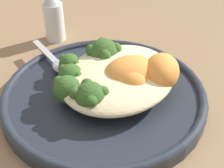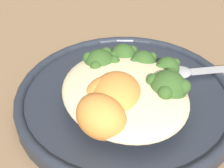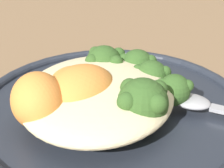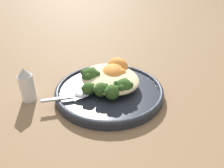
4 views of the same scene
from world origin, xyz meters
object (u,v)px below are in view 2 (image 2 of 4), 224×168
object	(u,v)px
broccoli_stalk_1	(155,76)
broccoli_stalk_2	(138,70)
spoon	(187,72)
sweet_potato_chunk_1	(105,93)
broccoli_stalk_3	(122,66)
sweet_potato_chunk_0	(101,117)
quinoa_mound	(126,95)
broccoli_stalk_4	(102,67)
broccoli_stalk_0	(158,90)
plate	(127,99)
sweet_potato_chunk_2	(116,96)

from	to	relation	value
broccoli_stalk_1	broccoli_stalk_2	size ratio (longest dim) A/B	1.18
spoon	sweet_potato_chunk_1	bearing A→B (deg)	-158.51
spoon	broccoli_stalk_3	bearing A→B (deg)	172.72
broccoli_stalk_2	broccoli_stalk_3	bearing A→B (deg)	102.57
sweet_potato_chunk_0	sweet_potato_chunk_1	bearing A→B (deg)	-31.54
spoon	broccoli_stalk_1	bearing A→B (deg)	-164.60
quinoa_mound	broccoli_stalk_4	size ratio (longest dim) A/B	2.00
broccoli_stalk_0	sweet_potato_chunk_1	world-z (taller)	broccoli_stalk_0
broccoli_stalk_1	broccoli_stalk_4	size ratio (longest dim) A/B	1.23
quinoa_mound	spoon	distance (m)	0.10
plate	sweet_potato_chunk_1	world-z (taller)	sweet_potato_chunk_1
broccoli_stalk_4	quinoa_mound	bearing A→B (deg)	-176.10
broccoli_stalk_0	broccoli_stalk_3	xyz separation A→B (m)	(0.06, 0.01, -0.01)
broccoli_stalk_0	sweet_potato_chunk_0	size ratio (longest dim) A/B	1.68
plate	spoon	world-z (taller)	spoon
quinoa_mound	sweet_potato_chunk_1	distance (m)	0.02
broccoli_stalk_1	spoon	size ratio (longest dim) A/B	0.90
broccoli_stalk_2	sweet_potato_chunk_2	xyz separation A→B (m)	(-0.04, 0.05, 0.01)
broccoli_stalk_4	sweet_potato_chunk_0	world-z (taller)	sweet_potato_chunk_0
broccoli_stalk_0	sweet_potato_chunk_0	distance (m)	0.08
broccoli_stalk_2	spoon	world-z (taller)	broccoli_stalk_2
broccoli_stalk_1	broccoli_stalk_0	bearing A→B (deg)	-123.54
quinoa_mound	sweet_potato_chunk_2	size ratio (longest dim) A/B	2.30
broccoli_stalk_0	quinoa_mound	bearing A→B (deg)	-167.70
broccoli_stalk_3	sweet_potato_chunk_1	distance (m)	0.06
broccoli_stalk_1	quinoa_mound	bearing A→B (deg)	-166.69
plate	sweet_potato_chunk_1	distance (m)	0.05
sweet_potato_chunk_0	sweet_potato_chunk_1	distance (m)	0.04
quinoa_mound	broccoli_stalk_1	distance (m)	0.05
broccoli_stalk_4	sweet_potato_chunk_0	bearing A→B (deg)	154.91
plate	sweet_potato_chunk_0	world-z (taller)	sweet_potato_chunk_0
broccoli_stalk_0	sweet_potato_chunk_1	size ratio (longest dim) A/B	2.01
broccoli_stalk_4	sweet_potato_chunk_1	xyz separation A→B (m)	(-0.05, 0.02, 0.00)
quinoa_mound	broccoli_stalk_1	xyz separation A→B (m)	(0.02, -0.05, -0.00)
sweet_potato_chunk_0	spoon	size ratio (longest dim) A/B	0.51
broccoli_stalk_2	broccoli_stalk_1	bearing A→B (deg)	-87.14
spoon	sweet_potato_chunk_2	bearing A→B (deg)	-151.86
plate	broccoli_stalk_0	distance (m)	0.05
broccoli_stalk_1	broccoli_stalk_2	xyz separation A→B (m)	(0.02, 0.01, 0.00)
broccoli_stalk_1	plate	bearing A→B (deg)	171.31
broccoli_stalk_0	sweet_potato_chunk_2	size ratio (longest dim) A/B	1.36
quinoa_mound	broccoli_stalk_0	bearing A→B (deg)	-111.97
plate	sweet_potato_chunk_0	distance (m)	0.08
broccoli_stalk_3	broccoli_stalk_2	bearing A→B (deg)	-102.89
sweet_potato_chunk_2	plate	bearing A→B (deg)	-49.37
sweet_potato_chunk_1	sweet_potato_chunk_2	size ratio (longest dim) A/B	0.67
quinoa_mound	broccoli_stalk_2	world-z (taller)	broccoli_stalk_2
broccoli_stalk_0	broccoli_stalk_1	bearing A→B (deg)	97.71
broccoli_stalk_2	broccoli_stalk_3	world-z (taller)	broccoli_stalk_3
quinoa_mound	sweet_potato_chunk_1	size ratio (longest dim) A/B	3.41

